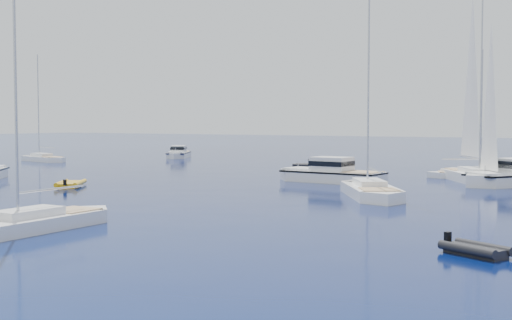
% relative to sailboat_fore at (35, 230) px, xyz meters
% --- Properties ---
extents(motor_cruiser_centre, '(10.68, 3.89, 2.75)m').
position_rel_sailboat_fore_xyz_m(motor_cruiser_centre, '(0.87, 30.96, 0.00)').
color(motor_cruiser_centre, silver).
rests_on(motor_cruiser_centre, ground).
extents(motor_cruiser_horizon, '(6.27, 8.59, 2.20)m').
position_rel_sailboat_fore_xyz_m(motor_cruiser_horizon, '(-34.40, 55.48, 0.00)').
color(motor_cruiser_horizon, silver).
rests_on(motor_cruiser_horizon, ground).
extents(sailboat_fore, '(2.91, 10.27, 15.01)m').
position_rel_sailboat_fore_xyz_m(sailboat_fore, '(0.00, 0.00, 0.00)').
color(sailboat_fore, white).
rests_on(sailboat_fore, ground).
extents(sailboat_mid_r, '(8.70, 11.13, 16.71)m').
position_rel_sailboat_fore_xyz_m(sailboat_mid_r, '(8.19, 22.12, 0.00)').
color(sailboat_mid_r, white).
rests_on(sailboat_mid_r, ground).
extents(sailboat_centre, '(8.41, 5.23, 12.11)m').
position_rel_sailboat_fore_xyz_m(sailboat_centre, '(10.17, 41.42, 0.00)').
color(sailboat_centre, silver).
rests_on(sailboat_centre, ground).
extents(sailboat_sails_r, '(9.63, 12.36, 18.54)m').
position_rel_sailboat_fore_xyz_m(sailboat_sails_r, '(11.32, 37.92, 0.00)').
color(sailboat_sails_r, silver).
rests_on(sailboat_sails_r, ground).
extents(sailboat_far_l, '(10.06, 4.57, 14.32)m').
position_rel_sailboat_fore_xyz_m(sailboat_far_l, '(-43.76, 39.15, 0.00)').
color(sailboat_far_l, white).
rests_on(sailboat_far_l, ground).
extents(tender_yellow, '(4.09, 4.58, 0.95)m').
position_rel_sailboat_fore_xyz_m(tender_yellow, '(-14.96, 16.52, 0.00)').
color(tender_yellow, '#E3A70D').
rests_on(tender_yellow, ground).
extents(tender_grey_near, '(3.16, 2.60, 0.95)m').
position_rel_sailboat_fore_xyz_m(tender_grey_near, '(19.61, 4.60, 0.00)').
color(tender_grey_near, black).
rests_on(tender_grey_near, ground).
extents(tender_grey_far, '(3.61, 2.45, 0.95)m').
position_rel_sailboat_fore_xyz_m(tender_grey_far, '(-9.03, 46.23, 0.00)').
color(tender_grey_far, black).
rests_on(tender_grey_far, ground).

